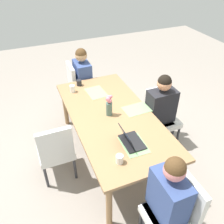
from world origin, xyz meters
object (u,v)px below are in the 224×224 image
(chair_near_left_near, at_px, (160,114))
(coffee_mug_near_right, at_px, (120,159))
(dining_table, at_px, (112,119))
(chair_far_right_near, at_px, (56,150))
(laptop_head_left_left_mid, at_px, (131,140))
(coffee_mug_near_left, at_px, (72,89))
(flower_vase, at_px, (109,105))
(chair_head_left_left_mid, at_px, (176,211))
(person_near_left_near, at_px, (160,116))
(chair_head_right_left_far, at_px, (79,85))
(person_head_right_left_far, at_px, (83,84))
(person_head_left_left_mid, at_px, (166,207))
(coffee_mug_centre_left, at_px, (79,83))

(chair_near_left_near, xyz_separation_m, coffee_mug_near_right, (-0.85, 1.06, 0.29))
(chair_near_left_near, relative_size, coffee_mug_near_right, 9.35)
(dining_table, height_order, chair_far_right_near, chair_far_right_near)
(laptop_head_left_left_mid, bearing_deg, coffee_mug_near_left, 13.43)
(flower_vase, xyz_separation_m, coffee_mug_near_right, (-0.82, 0.21, -0.11))
(chair_head_left_left_mid, bearing_deg, coffee_mug_near_left, 11.56)
(chair_head_left_left_mid, xyz_separation_m, coffee_mug_near_right, (0.58, 0.35, 0.29))
(chair_head_left_left_mid, relative_size, flower_vase, 3.09)
(chair_near_left_near, distance_m, person_near_left_near, 0.10)
(chair_near_left_near, xyz_separation_m, chair_head_left_left_mid, (-1.43, 0.71, 0.00))
(chair_head_right_left_far, distance_m, coffee_mug_near_right, 2.19)
(chair_near_left_near, relative_size, person_head_right_left_far, 0.75)
(person_head_left_left_mid, bearing_deg, flower_vase, 2.75)
(chair_head_right_left_far, height_order, laptop_head_left_left_mid, laptop_head_left_left_mid)
(chair_head_left_left_mid, bearing_deg, coffee_mug_centre_left, 7.17)
(flower_vase, height_order, coffee_mug_near_right, flower_vase)
(person_near_left_near, xyz_separation_m, coffee_mug_near_left, (0.79, 1.09, 0.27))
(person_head_left_left_mid, bearing_deg, chair_far_right_near, 34.58)
(chair_head_left_left_mid, xyz_separation_m, chair_far_right_near, (1.28, 0.91, 0.00))
(chair_near_left_near, height_order, person_head_right_left_far, person_head_right_left_far)
(dining_table, bearing_deg, chair_head_left_left_mid, -175.51)
(chair_near_left_near, height_order, person_head_left_left_mid, person_head_left_left_mid)
(chair_head_left_left_mid, distance_m, person_head_left_left_mid, 0.10)
(chair_head_right_left_far, distance_m, person_head_right_left_far, 0.10)
(person_near_left_near, relative_size, chair_head_left_left_mid, 1.33)
(laptop_head_left_left_mid, bearing_deg, person_head_right_left_far, 0.23)
(person_head_right_left_far, height_order, coffee_mug_centre_left, person_head_right_left_far)
(chair_far_right_near, xyz_separation_m, coffee_mug_near_left, (0.88, -0.47, 0.30))
(person_head_right_left_far, bearing_deg, chair_near_left_near, -146.50)
(person_head_left_left_mid, xyz_separation_m, flower_vase, (1.34, 0.06, 0.37))
(person_head_right_left_far, xyz_separation_m, laptop_head_left_left_mid, (-1.89, -0.01, 0.26))
(chair_head_right_left_far, height_order, chair_far_right_near, same)
(person_near_left_near, distance_m, chair_far_right_near, 1.56)
(person_head_left_left_mid, xyz_separation_m, coffee_mug_centre_left, (2.25, 0.22, 0.26))
(coffee_mug_near_left, bearing_deg, laptop_head_left_left_mid, -166.57)
(flower_vase, bearing_deg, person_head_right_left_far, -0.66)
(person_head_right_left_far, xyz_separation_m, coffee_mug_near_left, (-0.54, 0.32, 0.27))
(dining_table, height_order, flower_vase, flower_vase)
(coffee_mug_centre_left, bearing_deg, dining_table, -168.93)
(person_near_left_near, height_order, laptop_head_left_left_mid, person_near_left_near)
(dining_table, xyz_separation_m, chair_near_left_near, (0.06, -0.81, -0.18))
(person_head_right_left_far, relative_size, coffee_mug_near_left, 10.91)
(flower_vase, bearing_deg, chair_head_left_left_mid, -174.33)
(chair_head_left_left_mid, height_order, chair_head_right_left_far, same)
(coffee_mug_near_right, bearing_deg, coffee_mug_near_left, 3.34)
(chair_head_right_left_far, bearing_deg, person_head_left_left_mid, -177.35)
(chair_head_left_left_mid, distance_m, coffee_mug_near_right, 0.74)
(person_near_left_near, distance_m, person_head_right_left_far, 1.54)
(person_near_left_near, height_order, coffee_mug_near_right, person_near_left_near)
(coffee_mug_near_right, bearing_deg, chair_head_right_left_far, -3.95)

